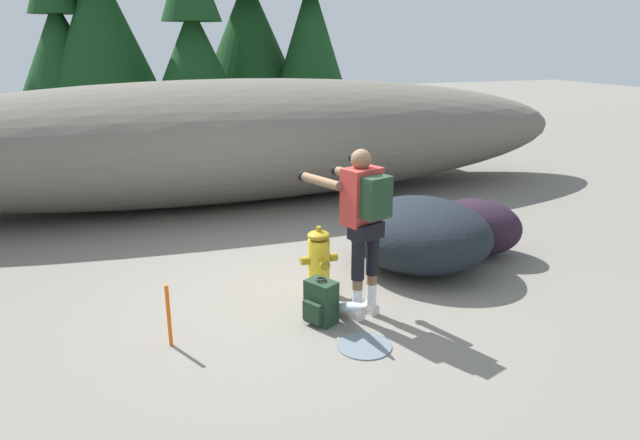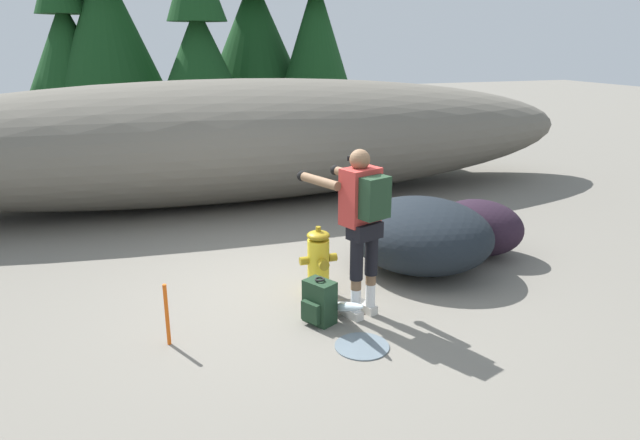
{
  "view_description": "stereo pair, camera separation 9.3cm",
  "coord_description": "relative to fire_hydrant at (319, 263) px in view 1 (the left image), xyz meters",
  "views": [
    {
      "loc": [
        -1.82,
        -5.56,
        2.69
      ],
      "look_at": [
        0.28,
        0.24,
        0.75
      ],
      "focal_mm": 32.2,
      "sensor_mm": 36.0,
      "label": 1
    },
    {
      "loc": [
        -1.73,
        -5.59,
        2.69
      ],
      "look_at": [
        0.28,
        0.24,
        0.75
      ],
      "focal_mm": 32.2,
      "sensor_mm": 36.0,
      "label": 2
    }
  ],
  "objects": [
    {
      "name": "ground_plane",
      "position": [
        -0.15,
        0.06,
        -0.38
      ],
      "size": [
        56.0,
        56.0,
        0.04
      ],
      "primitive_type": "cube",
      "color": "slate"
    },
    {
      "name": "dirt_embankment",
      "position": [
        -0.15,
        4.31,
        0.68
      ],
      "size": [
        13.33,
        3.2,
        2.07
      ],
      "primitive_type": "ellipsoid",
      "color": "#666056",
      "rests_on": "ground_plane"
    },
    {
      "name": "fire_hydrant",
      "position": [
        0.0,
        0.0,
        0.0
      ],
      "size": [
        0.42,
        0.37,
        0.78
      ],
      "color": "yellow",
      "rests_on": "ground_plane"
    },
    {
      "name": "hydrant_water_jet",
      "position": [
        0.0,
        -0.81,
        -0.23
      ],
      "size": [
        0.5,
        1.35,
        0.58
      ],
      "color": "silver",
      "rests_on": "ground_plane"
    },
    {
      "name": "utility_worker",
      "position": [
        0.22,
        -0.61,
        0.73
      ],
      "size": [
        0.71,
        1.04,
        1.71
      ],
      "rotation": [
        0.0,
        0.0,
        1.92
      ],
      "color": "beige",
      "rests_on": "ground_plane"
    },
    {
      "name": "spare_backpack",
      "position": [
        -0.21,
        -0.65,
        -0.14
      ],
      "size": [
        0.36,
        0.36,
        0.47
      ],
      "rotation": [
        0.0,
        0.0,
        3.64
      ],
      "color": "#1E3823",
      "rests_on": "ground_plane"
    },
    {
      "name": "boulder_large",
      "position": [
        2.36,
        0.49,
        0.01
      ],
      "size": [
        1.43,
        1.42,
        0.73
      ],
      "primitive_type": "ellipsoid",
      "rotation": [
        0.0,
        0.0,
        2.38
      ],
      "color": "black",
      "rests_on": "ground_plane"
    },
    {
      "name": "boulder_mid",
      "position": [
        1.4,
        0.28,
        0.08
      ],
      "size": [
        2.35,
        2.35,
        0.88
      ],
      "primitive_type": "ellipsoid",
      "rotation": [
        0.0,
        0.0,
        3.93
      ],
      "color": "black",
      "rests_on": "ground_plane"
    },
    {
      "name": "pine_tree_far_left",
      "position": [
        -2.96,
        10.0,
        2.61
      ],
      "size": [
        1.9,
        1.9,
        5.04
      ],
      "color": "#47331E",
      "rests_on": "ground_plane"
    },
    {
      "name": "pine_tree_center",
      "position": [
        -0.03,
        8.54,
        2.4
      ],
      "size": [
        2.12,
        2.12,
        5.05
      ],
      "color": "#47331E",
      "rests_on": "ground_plane"
    },
    {
      "name": "pine_tree_right",
      "position": [
        1.61,
        9.89,
        3.05
      ],
      "size": [
        2.59,
        2.59,
        6.26
      ],
      "color": "#47331E",
      "rests_on": "ground_plane"
    },
    {
      "name": "pine_tree_far_right",
      "position": [
        2.85,
        8.55,
        2.87
      ],
      "size": [
        2.07,
        2.07,
        6.35
      ],
      "color": "#47331E",
      "rests_on": "ground_plane"
    },
    {
      "name": "survey_stake",
      "position": [
        -1.67,
        -0.61,
        -0.06
      ],
      "size": [
        0.04,
        0.04,
        0.6
      ],
      "primitive_type": "cylinder",
      "color": "#E55914",
      "rests_on": "ground_plane"
    }
  ]
}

